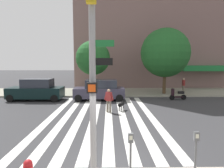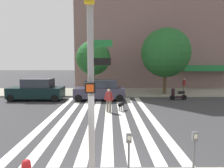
{
  "view_description": "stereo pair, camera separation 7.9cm",
  "coord_description": "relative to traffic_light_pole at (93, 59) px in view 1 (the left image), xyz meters",
  "views": [
    {
      "loc": [
        -0.18,
        -5.74,
        3.41
      ],
      "look_at": [
        0.06,
        8.13,
        1.91
      ],
      "focal_mm": 31.14,
      "sensor_mm": 36.0,
      "label": 1
    },
    {
      "loc": [
        -0.1,
        -5.75,
        3.41
      ],
      "look_at": [
        0.06,
        8.13,
        1.91
      ],
      "focal_mm": 31.14,
      "sensor_mm": 36.0,
      "label": 2
    }
  ],
  "objects": [
    {
      "name": "traffic_light_pole",
      "position": [
        0.0,
        0.0,
        0.0
      ],
      "size": [
        0.74,
        0.46,
        5.8
      ],
      "color": "gray",
      "rests_on": "sidewalk_near"
    },
    {
      "name": "pedestrian_bystander",
      "position": [
        8.61,
        15.54,
        -2.44
      ],
      "size": [
        0.29,
        0.71,
        1.64
      ],
      "color": "#6B6051",
      "rests_on": "sidewalk_far"
    },
    {
      "name": "dog_on_leash",
      "position": [
        1.36,
        8.39,
        -3.08
      ],
      "size": [
        0.53,
        0.97,
        0.65
      ],
      "color": "black",
      "rests_on": "ground_plane"
    },
    {
      "name": "crosswalk_stripes",
      "position": [
        -0.02,
        7.11,
        -3.52
      ],
      "size": [
        6.75,
        12.83,
        0.01
      ],
      "color": "silver",
      "rests_on": "ground_plane"
    },
    {
      "name": "street_tree_middle",
      "position": [
        6.39,
        15.2,
        0.95
      ],
      "size": [
        5.15,
        5.15,
        6.9
      ],
      "color": "#4C3823",
      "rests_on": "sidewalk_far"
    },
    {
      "name": "parking_meter_second_along",
      "position": [
        2.89,
        -0.16,
        -2.49
      ],
      "size": [
        0.14,
        0.11,
        1.36
      ],
      "color": "#515456",
      "rests_on": "sidewalk_near"
    },
    {
      "name": "sidewalk_far",
      "position": [
        0.62,
        16.83,
        -3.45
      ],
      "size": [
        80.0,
        6.0,
        0.15
      ],
      "primitive_type": "cube",
      "color": "gray",
      "rests_on": "ground_plane"
    },
    {
      "name": "parked_scooter",
      "position": [
        6.85,
        12.29,
        -3.04
      ],
      "size": [
        1.63,
        0.54,
        1.11
      ],
      "color": "black",
      "rests_on": "ground_plane"
    },
    {
      "name": "parking_meter_curbside",
      "position": [
        1.04,
        -0.25,
        -2.49
      ],
      "size": [
        0.14,
        0.11,
        1.36
      ],
      "color": "#515456",
      "rests_on": "sidewalk_near"
    },
    {
      "name": "parked_car_behind_first",
      "position": [
        -0.38,
        12.38,
        -2.59
      ],
      "size": [
        4.62,
        2.02,
        1.88
      ],
      "color": "#322F40",
      "rests_on": "ground_plane"
    },
    {
      "name": "street_tree_nearest",
      "position": [
        -1.21,
        15.27,
        0.41
      ],
      "size": [
        3.6,
        3.6,
        5.59
      ],
      "color": "#4C3823",
      "rests_on": "sidewalk_far"
    },
    {
      "name": "apartment_block",
      "position": [
        9.74,
        27.82,
        8.84
      ],
      "size": [
        27.52,
        17.39,
        24.74
      ],
      "color": "#765955",
      "rests_on": "ground_plane"
    },
    {
      "name": "pedestrian_dog_walker",
      "position": [
        0.45,
        7.84,
        -2.59
      ],
      "size": [
        0.68,
        0.37,
        1.64
      ],
      "color": "#6B6051",
      "rests_on": "ground_plane"
    },
    {
      "name": "ground_plane",
      "position": [
        0.62,
        7.11,
        -3.52
      ],
      "size": [
        160.0,
        160.0,
        0.0
      ],
      "primitive_type": "plane",
      "color": "#353538"
    },
    {
      "name": "parked_car_near_curb",
      "position": [
        -6.19,
        12.38,
        -2.57
      ],
      "size": [
        4.9,
        2.08,
        1.99
      ],
      "color": "black",
      "rests_on": "ground_plane"
    }
  ]
}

